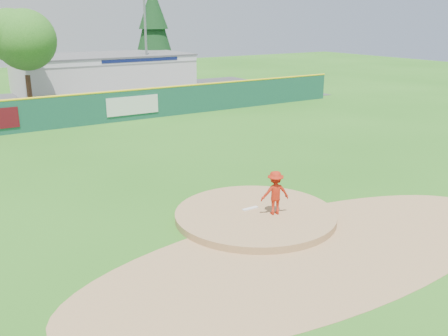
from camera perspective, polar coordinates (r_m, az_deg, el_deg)
ground at (r=17.24m, az=3.58°, el=-5.79°), size 120.00×120.00×0.00m
pitchers_mound at (r=17.24m, az=3.58°, el=-5.79°), size 5.50×5.50×0.50m
pitching_rubber at (r=17.36m, az=3.02°, el=-4.64°), size 0.60×0.15×0.04m
infield_dirt_arc at (r=15.14m, az=10.34°, el=-9.41°), size 15.40×15.40×0.01m
parking_lot at (r=41.44m, az=-19.01°, el=6.86°), size 44.00×16.00×0.02m
pitcher at (r=16.77m, az=5.86°, el=-2.83°), size 1.10×0.83×1.51m
pool_building_grp at (r=47.64m, az=-13.60°, el=10.54°), size 15.20×8.20×3.31m
fence_banners at (r=32.24m, az=-17.76°, el=6.09°), size 12.53×0.04×1.20m
outfield_fence at (r=32.69m, az=-15.31°, el=6.60°), size 40.00×0.14×2.07m
deciduous_tree at (r=38.59m, az=-21.87°, el=12.71°), size 5.60×5.60×7.36m
conifer_tree at (r=53.72m, az=-8.06°, el=15.67°), size 4.40×4.40×9.50m
light_pole_right at (r=45.69m, az=-8.98°, el=15.42°), size 1.75×0.25×10.00m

